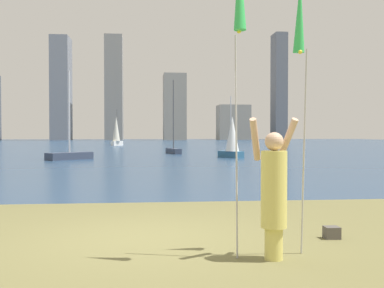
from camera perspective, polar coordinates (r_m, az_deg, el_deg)
ground at (r=58.42m, az=-5.80°, el=-0.36°), size 120.00×138.00×0.12m
person at (r=6.28m, az=9.90°, el=-5.51°), size 0.69×0.51×1.87m
kite_flag_right at (r=6.90m, az=12.97°, el=14.17°), size 0.16×0.43×3.84m
bag at (r=7.85m, az=16.62°, el=-10.27°), size 0.23×0.21×0.19m
sailboat_0 at (r=30.34m, az=-14.66°, el=-1.26°), size 2.82×2.70×5.56m
sailboat_2 at (r=31.76m, az=4.87°, el=0.74°), size 1.63×1.88×4.17m
sailboat_3 at (r=37.70m, az=-2.27°, el=-0.62°), size 1.16×2.74×5.93m
sailboat_4 at (r=62.41m, az=-9.18°, el=1.56°), size 1.57×1.90×4.79m
skyline_tower_1 at (r=114.28m, az=-15.62°, el=6.48°), size 4.13×6.96×23.98m
skyline_tower_2 at (r=114.28m, az=-9.45°, el=6.71°), size 4.18×5.67×24.79m
skyline_tower_3 at (r=111.70m, az=-2.14°, el=4.49°), size 5.27×6.40×15.59m
skyline_tower_4 at (r=117.65m, az=5.04°, el=2.62°), size 7.81×6.25×8.60m
skyline_tower_5 at (r=120.75m, az=10.53°, el=6.84°), size 3.01×5.30×26.57m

